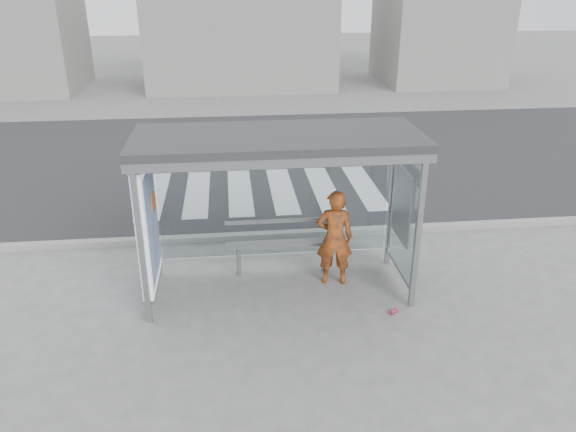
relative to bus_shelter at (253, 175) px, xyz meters
The scene contains 10 objects.
ground 2.02m from the bus_shelter, ahead, with size 80.00×80.00×0.00m, color #62625F.
road 7.22m from the bus_shelter, 86.94° to the left, with size 30.00×10.00×0.01m, color black.
curb 2.72m from the bus_shelter, 78.88° to the left, with size 30.00×0.18×0.12m, color gray.
crosswalk 4.87m from the bus_shelter, 85.22° to the left, with size 5.55×3.00×0.00m.
bus_shelter is the anchor object (origin of this frame).
building_center 17.95m from the bus_shelter, 88.81° to the left, with size 8.00×5.00×5.00m, color gray.
building_right 20.30m from the bus_shelter, 62.42° to the left, with size 5.00×5.00×7.00m, color gray.
person 1.74m from the bus_shelter, ahead, with size 0.60×0.39×1.64m, color #DE4E14.
bench 1.57m from the bus_shelter, 46.86° to the left, with size 1.87×0.26×0.97m.
soda_can 2.97m from the bus_shelter, 24.94° to the right, with size 0.07×0.07×0.13m, color #DB405B.
Camera 1 is at (-0.72, -7.90, 4.80)m, focal length 35.00 mm.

